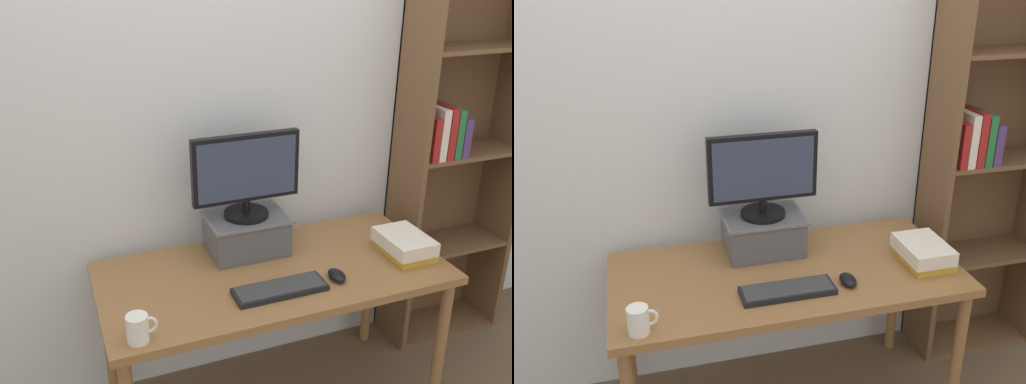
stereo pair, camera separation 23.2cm
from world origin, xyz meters
TOP-DOWN VIEW (x-y plane):
  - back_wall at (0.00, 0.44)m, footprint 7.00×0.08m
  - desk at (0.00, 0.00)m, footprint 1.46×0.69m
  - bookshelf_unit at (1.11, 0.29)m, footprint 0.64×0.28m
  - riser_box at (-0.05, 0.20)m, footprint 0.35×0.26m
  - computer_monitor at (-0.05, 0.20)m, footprint 0.47×0.20m
  - keyboard at (-0.04, -0.17)m, footprint 0.38×0.13m
  - computer_mouse at (0.21, -0.16)m, footprint 0.06×0.10m
  - book_stack at (0.59, -0.09)m, footprint 0.19×0.25m
  - coffee_mug at (-0.62, -0.27)m, footprint 0.11×0.08m

SIDE VIEW (x-z plane):
  - desk at x=0.00m, z-range 0.29..1.04m
  - keyboard at x=-0.04m, z-range 0.75..0.77m
  - computer_mouse at x=0.21m, z-range 0.75..0.78m
  - book_stack at x=0.59m, z-range 0.75..0.84m
  - coffee_mug at x=-0.62m, z-range 0.75..0.85m
  - riser_box at x=-0.05m, z-range 0.75..0.93m
  - bookshelf_unit at x=1.11m, z-range 0.02..2.10m
  - computer_monitor at x=-0.05m, z-range 0.93..1.30m
  - back_wall at x=0.00m, z-range 0.00..2.60m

